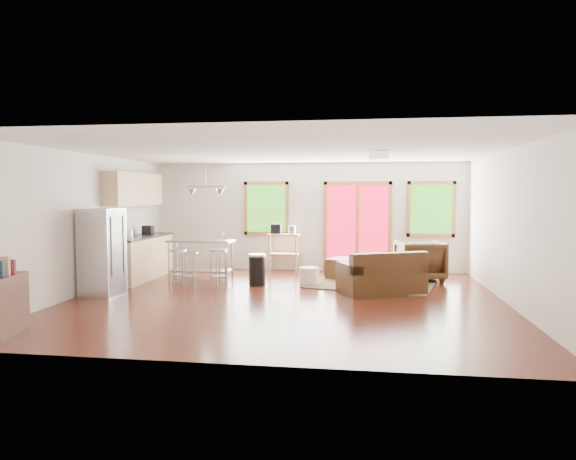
# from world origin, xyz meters

# --- Properties ---
(floor) EXTENTS (7.50, 7.00, 0.02)m
(floor) POSITION_xyz_m (0.00, 0.00, -0.01)
(floor) COLOR #33120A
(floor) RESTS_ON ground
(ceiling) EXTENTS (7.50, 7.00, 0.02)m
(ceiling) POSITION_xyz_m (0.00, 0.00, 2.61)
(ceiling) COLOR silver
(ceiling) RESTS_ON ground
(back_wall) EXTENTS (7.50, 0.02, 2.60)m
(back_wall) POSITION_xyz_m (0.00, 3.51, 1.30)
(back_wall) COLOR beige
(back_wall) RESTS_ON ground
(left_wall) EXTENTS (0.02, 7.00, 2.60)m
(left_wall) POSITION_xyz_m (-3.76, 0.00, 1.30)
(left_wall) COLOR beige
(left_wall) RESTS_ON ground
(right_wall) EXTENTS (0.02, 7.00, 2.60)m
(right_wall) POSITION_xyz_m (3.76, 0.00, 1.30)
(right_wall) COLOR beige
(right_wall) RESTS_ON ground
(front_wall) EXTENTS (7.50, 0.02, 2.60)m
(front_wall) POSITION_xyz_m (0.00, -3.51, 1.30)
(front_wall) COLOR beige
(front_wall) RESTS_ON ground
(window_left) EXTENTS (1.10, 0.05, 1.30)m
(window_left) POSITION_xyz_m (-1.00, 3.46, 1.50)
(window_left) COLOR #214E12
(window_left) RESTS_ON back_wall
(french_doors) EXTENTS (1.60, 0.05, 2.10)m
(french_doors) POSITION_xyz_m (1.20, 3.46, 1.10)
(french_doors) COLOR maroon
(french_doors) RESTS_ON back_wall
(window_right) EXTENTS (1.10, 0.05, 1.30)m
(window_right) POSITION_xyz_m (2.90, 3.46, 1.50)
(window_right) COLOR #214E12
(window_right) RESTS_ON back_wall
(rug) EXTENTS (2.79, 2.38, 0.02)m
(rug) POSITION_xyz_m (1.52, 1.70, 0.01)
(rug) COLOR #3B5033
(rug) RESTS_ON floor
(loveseat) EXTENTS (1.70, 1.38, 0.79)m
(loveseat) POSITION_xyz_m (1.70, 0.79, 0.31)
(loveseat) COLOR black
(loveseat) RESTS_ON floor
(coffee_table) EXTENTS (1.00, 0.73, 0.36)m
(coffee_table) POSITION_xyz_m (1.76, 1.79, 0.31)
(coffee_table) COLOR #331B11
(coffee_table) RESTS_ON floor
(armchair) EXTENTS (1.06, 1.01, 0.94)m
(armchair) POSITION_xyz_m (2.54, 2.33, 0.47)
(armchair) COLOR black
(armchair) RESTS_ON floor
(ottoman) EXTENTS (0.88, 0.88, 0.44)m
(ottoman) POSITION_xyz_m (0.96, 2.36, 0.22)
(ottoman) COLOR black
(ottoman) RESTS_ON floor
(pouf) EXTENTS (0.43, 0.43, 0.35)m
(pouf) POSITION_xyz_m (0.26, 1.53, 0.18)
(pouf) COLOR white
(pouf) RESTS_ON floor
(vase) EXTENTS (0.20, 0.20, 0.28)m
(vase) POSITION_xyz_m (1.85, 2.03, 0.50)
(vase) COLOR silver
(vase) RESTS_ON coffee_table
(book) EXTENTS (0.21, 0.08, 0.28)m
(book) POSITION_xyz_m (2.23, 1.81, 0.54)
(book) COLOR maroon
(book) RESTS_ON coffee_table
(cabinets) EXTENTS (0.64, 2.24, 2.30)m
(cabinets) POSITION_xyz_m (-3.49, 1.70, 0.93)
(cabinets) COLOR tan
(cabinets) RESTS_ON floor
(refrigerator) EXTENTS (0.70, 0.67, 1.59)m
(refrigerator) POSITION_xyz_m (-3.34, -0.15, 0.79)
(refrigerator) COLOR #B7BABC
(refrigerator) RESTS_ON floor
(island) EXTENTS (1.39, 0.58, 0.87)m
(island) POSITION_xyz_m (-2.06, 1.60, 0.60)
(island) COLOR #B7BABC
(island) RESTS_ON floor
(cup) EXTENTS (0.15, 0.13, 0.12)m
(cup) POSITION_xyz_m (-1.63, 1.68, 1.01)
(cup) COLOR silver
(cup) RESTS_ON island
(bar_stool_a) EXTENTS (0.45, 0.45, 0.73)m
(bar_stool_a) POSITION_xyz_m (-2.36, 1.05, 0.55)
(bar_stool_a) COLOR #B7BABC
(bar_stool_a) RESTS_ON floor
(bar_stool_b) EXTENTS (0.38, 0.38, 0.70)m
(bar_stool_b) POSITION_xyz_m (-2.07, 0.94, 0.52)
(bar_stool_b) COLOR #B7BABC
(bar_stool_b) RESTS_ON floor
(bar_stool_c) EXTENTS (0.46, 0.46, 0.77)m
(bar_stool_c) POSITION_xyz_m (-1.47, 0.86, 0.58)
(bar_stool_c) COLOR #B7BABC
(bar_stool_c) RESTS_ON floor
(trash_can) EXTENTS (0.43, 0.43, 0.64)m
(trash_can) POSITION_xyz_m (-0.78, 1.28, 0.32)
(trash_can) COLOR black
(trash_can) RESTS_ON floor
(kitchen_cart) EXTENTS (0.76, 0.50, 1.13)m
(kitchen_cart) POSITION_xyz_m (-0.55, 3.24, 0.78)
(kitchen_cart) COLOR tan
(kitchen_cart) RESTS_ON floor
(bookshelf) EXTENTS (0.49, 0.92, 1.04)m
(bookshelf) POSITION_xyz_m (-3.35, -2.81, 0.41)
(bookshelf) COLOR #331B11
(bookshelf) RESTS_ON floor
(ceiling_flush) EXTENTS (0.35, 0.35, 0.12)m
(ceiling_flush) POSITION_xyz_m (1.60, 0.60, 2.53)
(ceiling_flush) COLOR white
(ceiling_flush) RESTS_ON ceiling
(pendant_light) EXTENTS (0.80, 0.18, 0.79)m
(pendant_light) POSITION_xyz_m (-1.90, 1.50, 1.90)
(pendant_light) COLOR gray
(pendant_light) RESTS_ON ceiling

